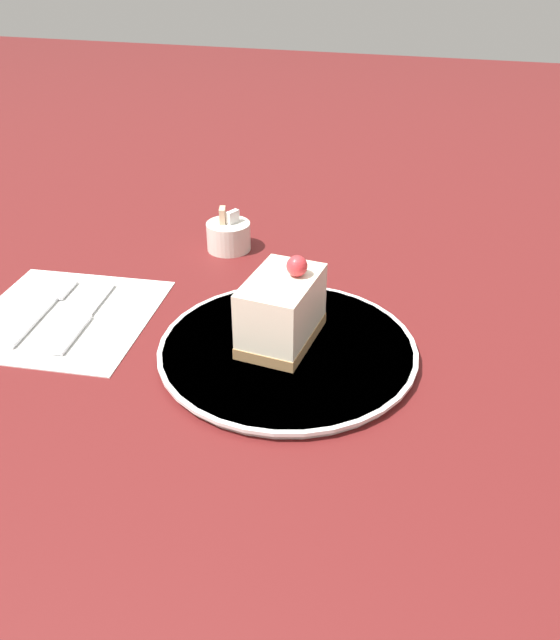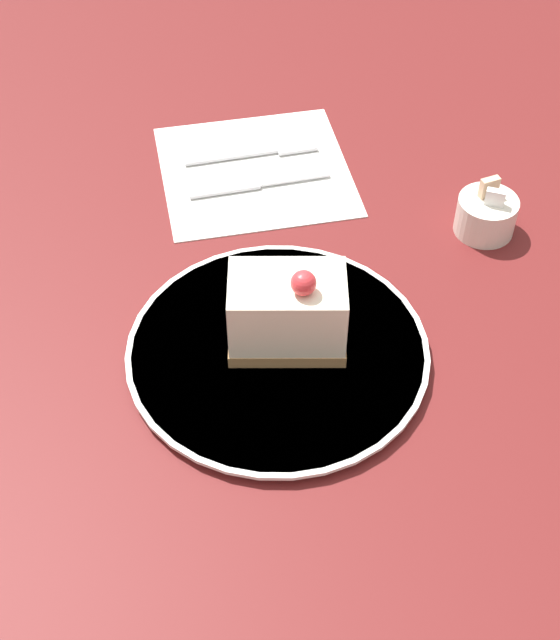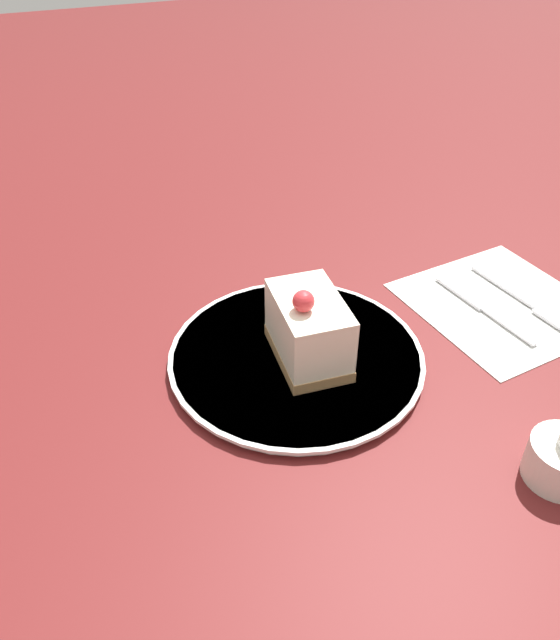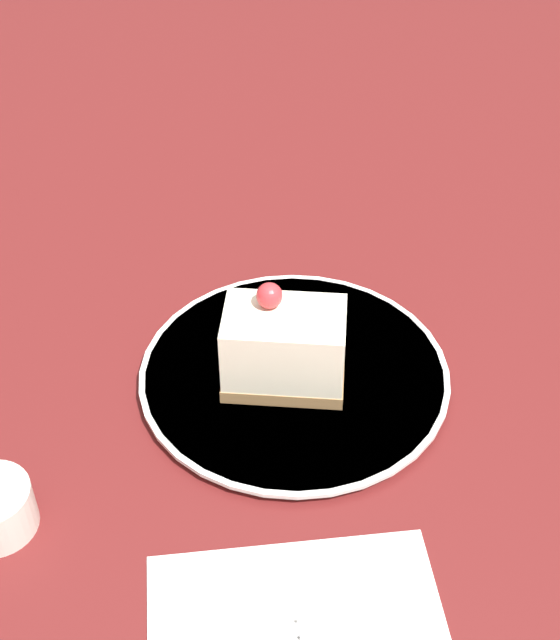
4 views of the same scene
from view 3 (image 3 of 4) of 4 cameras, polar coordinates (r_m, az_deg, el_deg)
The scene contains 6 objects.
ground_plane at distance 0.69m, azimuth 3.61°, elevation -3.81°, with size 4.00×4.00×0.00m, color #5B1919.
plate at distance 0.69m, azimuth 1.49°, elevation -3.40°, with size 0.28×0.28×0.01m.
cake_slice at distance 0.66m, azimuth 2.65°, elevation -0.86°, with size 0.08×0.11×0.10m.
napkin at distance 0.82m, azimuth 19.55°, elevation 1.38°, with size 0.23×0.23×0.00m.
fork at distance 0.83m, azimuth 21.69°, elevation 1.61°, with size 0.04×0.16×0.00m.
knife at distance 0.81m, azimuth 17.41°, elevation 1.57°, with size 0.03×0.16×0.00m.
Camera 3 is at (0.24, 0.47, 0.46)m, focal length 35.00 mm.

